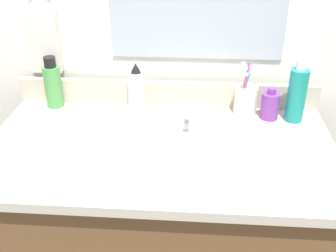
# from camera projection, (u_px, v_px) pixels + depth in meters

# --- Properties ---
(vanity_cabinet) EXTENTS (1.04, 0.56, 0.77)m
(vanity_cabinet) POSITION_uv_depth(u_px,v_px,m) (161.00, 245.00, 1.48)
(vanity_cabinet) COLOR brown
(vanity_cabinet) RESTS_ON ground_plane
(countertop) EXTENTS (1.08, 0.61, 0.03)m
(countertop) POSITION_uv_depth(u_px,v_px,m) (160.00, 150.00, 1.29)
(countertop) COLOR beige
(countertop) RESTS_ON vanity_cabinet
(backsplash) EXTENTS (1.08, 0.02, 0.09)m
(backsplash) POSITION_uv_depth(u_px,v_px,m) (167.00, 93.00, 1.52)
(backsplash) COLOR beige
(backsplash) RESTS_ON countertop
(back_wall) EXTENTS (2.18, 0.04, 1.30)m
(back_wall) POSITION_uv_depth(u_px,v_px,m) (168.00, 131.00, 1.67)
(back_wall) COLOR white
(back_wall) RESTS_ON ground_plane
(towel_ring) EXTENTS (0.10, 0.01, 0.10)m
(towel_ring) POSITION_uv_depth(u_px,v_px,m) (41.00, 7.00, 1.44)
(towel_ring) COLOR silver
(hand_towel) EXTENTS (0.11, 0.04, 0.22)m
(hand_towel) POSITION_uv_depth(u_px,v_px,m) (44.00, 42.00, 1.48)
(hand_towel) COLOR silver
(sink_basin) EXTENTS (0.36, 0.36, 0.11)m
(sink_basin) POSITION_uv_depth(u_px,v_px,m) (186.00, 165.00, 1.25)
(sink_basin) COLOR white
(sink_basin) RESTS_ON countertop
(faucet) EXTENTS (0.16, 0.10, 0.08)m
(faucet) POSITION_uv_depth(u_px,v_px,m) (188.00, 118.00, 1.39)
(faucet) COLOR silver
(faucet) RESTS_ON countertop
(bottle_lotion_white) EXTENTS (0.06, 0.06, 0.17)m
(bottle_lotion_white) POSITION_uv_depth(u_px,v_px,m) (136.00, 89.00, 1.47)
(bottle_lotion_white) COLOR white
(bottle_lotion_white) RESTS_ON countertop
(bottle_cream_purple) EXTENTS (0.06, 0.06, 0.11)m
(bottle_cream_purple) POSITION_uv_depth(u_px,v_px,m) (270.00, 105.00, 1.42)
(bottle_cream_purple) COLOR #7A3899
(bottle_cream_purple) RESTS_ON countertop
(bottle_mouthwash_teal) EXTENTS (0.06, 0.06, 0.21)m
(bottle_mouthwash_teal) POSITION_uv_depth(u_px,v_px,m) (297.00, 94.00, 1.39)
(bottle_mouthwash_teal) COLOR teal
(bottle_mouthwash_teal) RESTS_ON countertop
(bottle_toner_green) EXTENTS (0.06, 0.06, 0.19)m
(bottle_toner_green) POSITION_uv_depth(u_px,v_px,m) (53.00, 84.00, 1.49)
(bottle_toner_green) COLOR #4C9E4C
(bottle_toner_green) RESTS_ON countertop
(cup_white_ceramic) EXTENTS (0.08, 0.09, 0.19)m
(cup_white_ceramic) POSITION_uv_depth(u_px,v_px,m) (245.00, 99.00, 1.45)
(cup_white_ceramic) COLOR white
(cup_white_ceramic) RESTS_ON countertop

